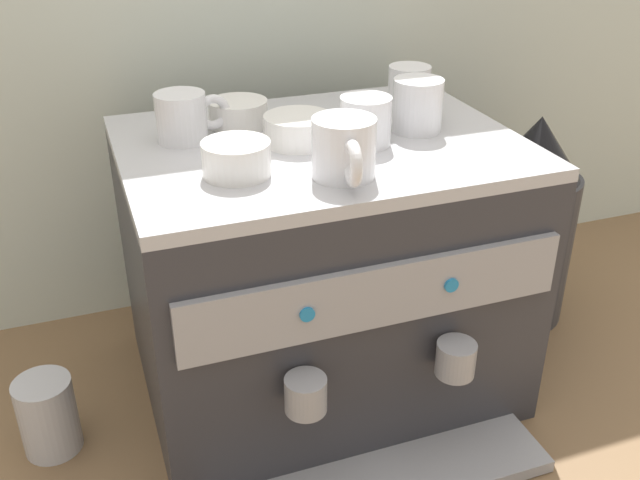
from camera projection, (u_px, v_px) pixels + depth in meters
name	position (u px, v px, depth m)	size (l,w,h in m)	color
ground_plane	(320.00, 375.00, 1.27)	(4.00, 4.00, 0.00)	brown
tiled_backsplash_wall	(254.00, 22.00, 1.30)	(2.80, 0.03, 1.08)	silver
espresso_machine	(321.00, 270.00, 1.16)	(0.58, 0.55, 0.44)	#2D2D33
ceramic_cup_0	(419.00, 104.00, 1.08)	(0.11, 0.09, 0.08)	white
ceramic_cup_1	(184.00, 117.00, 1.04)	(0.11, 0.07, 0.07)	white
ceramic_cup_2	(409.00, 89.00, 1.17)	(0.07, 0.10, 0.07)	white
ceramic_cup_3	(344.00, 149.00, 0.92)	(0.08, 0.13, 0.08)	white
ceramic_cup_4	(363.00, 122.00, 1.03)	(0.11, 0.07, 0.07)	white
ceramic_bowl_0	(236.00, 159.00, 0.94)	(0.09, 0.09, 0.04)	white
ceramic_bowl_1	(238.00, 114.00, 1.11)	(0.09, 0.09, 0.04)	white
ceramic_bowl_2	(298.00, 130.00, 1.04)	(0.10, 0.10, 0.04)	white
coffee_grinder	(526.00, 223.00, 1.35)	(0.18, 0.18, 0.40)	#333338
milk_pitcher	(48.00, 415.00, 1.08)	(0.09, 0.09, 0.12)	#B7B7BC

